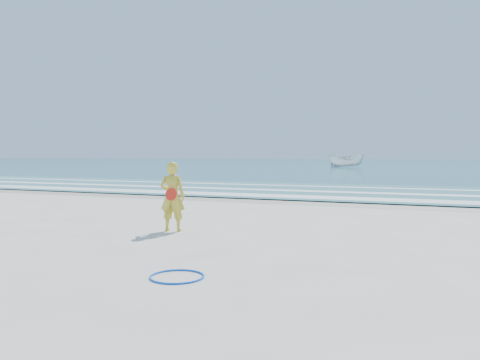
% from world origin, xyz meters
% --- Properties ---
extents(ground, '(400.00, 400.00, 0.00)m').
position_xyz_m(ground, '(0.00, 0.00, 0.00)').
color(ground, silver).
rests_on(ground, ground).
extents(wet_sand, '(400.00, 2.40, 0.00)m').
position_xyz_m(wet_sand, '(0.00, 9.00, 0.00)').
color(wet_sand, '#B2A893').
rests_on(wet_sand, ground).
extents(ocean, '(400.00, 190.00, 0.04)m').
position_xyz_m(ocean, '(0.00, 105.00, 0.02)').
color(ocean, '#19727F').
rests_on(ocean, ground).
extents(shallow, '(400.00, 10.00, 0.01)m').
position_xyz_m(shallow, '(0.00, 14.00, 0.04)').
color(shallow, '#59B7AD').
rests_on(shallow, ocean).
extents(foam_near, '(400.00, 1.40, 0.01)m').
position_xyz_m(foam_near, '(0.00, 10.30, 0.05)').
color(foam_near, white).
rests_on(foam_near, shallow).
extents(foam_mid, '(400.00, 0.90, 0.01)m').
position_xyz_m(foam_mid, '(0.00, 13.20, 0.05)').
color(foam_mid, white).
rests_on(foam_mid, shallow).
extents(foam_far, '(400.00, 0.60, 0.01)m').
position_xyz_m(foam_far, '(0.00, 16.50, 0.05)').
color(foam_far, white).
rests_on(foam_far, shallow).
extents(hoop, '(0.91, 0.91, 0.03)m').
position_xyz_m(hoop, '(2.15, -1.65, 0.01)').
color(hoop, blue).
rests_on(hoop, ground).
extents(boat, '(5.11, 3.18, 1.85)m').
position_xyz_m(boat, '(-6.01, 56.86, 0.97)').
color(boat, white).
rests_on(boat, ocean).
extents(woman, '(0.61, 0.47, 1.50)m').
position_xyz_m(woman, '(0.09, 1.65, 0.75)').
color(woman, gold).
rests_on(woman, ground).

